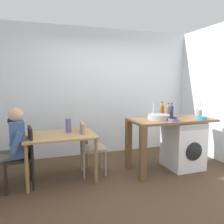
% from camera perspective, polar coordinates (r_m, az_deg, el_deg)
% --- Properties ---
extents(ground_plane, '(5.46, 5.46, 0.00)m').
position_cam_1_polar(ground_plane, '(3.62, 4.74, -18.01)').
color(ground_plane, '#4C3826').
extents(wall_back, '(4.60, 0.10, 2.70)m').
position_cam_1_polar(wall_back, '(4.93, -3.27, 5.05)').
color(wall_back, silver).
rests_on(wall_back, ground_plane).
extents(dining_table, '(1.10, 0.76, 0.74)m').
position_cam_1_polar(dining_table, '(3.69, -13.04, -7.04)').
color(dining_table, tan).
rests_on(dining_table, ground_plane).
extents(chair_person_seat, '(0.44, 0.44, 0.90)m').
position_cam_1_polar(chair_person_seat, '(3.63, -21.56, -9.85)').
color(chair_person_seat, black).
rests_on(chair_person_seat, ground_plane).
extents(chair_opposite, '(0.43, 0.43, 0.90)m').
position_cam_1_polar(chair_opposite, '(3.85, -5.94, -8.36)').
color(chair_opposite, gray).
rests_on(chair_opposite, ground_plane).
extents(seated_person, '(0.52, 0.53, 1.20)m').
position_cam_1_polar(seated_person, '(3.58, -24.27, -7.50)').
color(seated_person, '#595651').
rests_on(seated_person, ground_plane).
extents(kitchen_counter, '(1.50, 0.68, 0.92)m').
position_cam_1_polar(kitchen_counter, '(4.02, 12.30, -4.10)').
color(kitchen_counter, brown).
rests_on(kitchen_counter, ground_plane).
extents(washing_machine, '(0.60, 0.61, 0.86)m').
position_cam_1_polar(washing_machine, '(4.36, 17.59, -7.87)').
color(washing_machine, white).
rests_on(washing_machine, ground_plane).
extents(sink_basin, '(0.38, 0.38, 0.09)m').
position_cam_1_polar(sink_basin, '(3.96, 11.75, -1.27)').
color(sink_basin, '#9EA0A5').
rests_on(sink_basin, kitchen_counter).
extents(tap, '(0.02, 0.02, 0.28)m').
position_cam_1_polar(tap, '(4.10, 10.51, 0.40)').
color(tap, '#B2B2B7').
rests_on(tap, kitchen_counter).
extents(bottle_tall_green, '(0.08, 0.08, 0.29)m').
position_cam_1_polar(bottle_tall_green, '(4.28, 12.54, 0.49)').
color(bottle_tall_green, brown).
rests_on(bottle_tall_green, kitchen_counter).
extents(bottle_squat_brown, '(0.06, 0.06, 0.27)m').
position_cam_1_polar(bottle_squat_brown, '(4.23, 14.09, 0.29)').
color(bottle_squat_brown, brown).
rests_on(bottle_squat_brown, kitchen_counter).
extents(bottle_clear_small, '(0.07, 0.07, 0.26)m').
position_cam_1_polar(bottle_clear_small, '(4.40, 14.87, 0.43)').
color(bottle_clear_small, navy).
rests_on(bottle_clear_small, kitchen_counter).
extents(mixing_bowl, '(0.19, 0.19, 0.05)m').
position_cam_1_polar(mixing_bowl, '(3.88, 15.21, -1.79)').
color(mixing_bowl, slate).
rests_on(mixing_bowl, kitchen_counter).
extents(utensil_crock, '(0.11, 0.11, 0.30)m').
position_cam_1_polar(utensil_crock, '(4.51, 21.24, -0.25)').
color(utensil_crock, gray).
rests_on(utensil_crock, kitchen_counter).
extents(colander, '(0.20, 0.20, 0.06)m').
position_cam_1_polar(colander, '(4.20, 21.69, -1.35)').
color(colander, teal).
rests_on(colander, kitchen_counter).
extents(vase, '(0.09, 0.09, 0.23)m').
position_cam_1_polar(vase, '(3.76, -11.02, -3.39)').
color(vase, slate).
rests_on(vase, dining_table).
extents(scissors, '(0.15, 0.06, 0.01)m').
position_cam_1_polar(scissors, '(4.00, 15.08, -1.89)').
color(scissors, '#B2B2B7').
rests_on(scissors, kitchen_counter).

